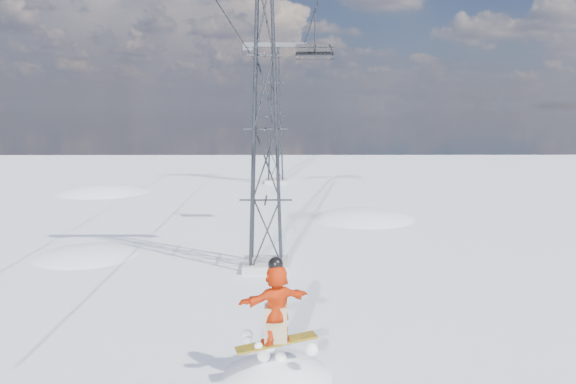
{
  "coord_description": "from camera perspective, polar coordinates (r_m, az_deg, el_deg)",
  "views": [
    {
      "loc": [
        1.52,
        -13.49,
        6.37
      ],
      "look_at": [
        1.64,
        4.31,
        3.63
      ],
      "focal_mm": 35.0,
      "sensor_mm": 36.0,
      "label": 1
    }
  ],
  "objects": [
    {
      "name": "snow_terrain",
      "position": [
        38.73,
        -10.08,
        -15.74
      ],
      "size": [
        39.0,
        37.0,
        22.0
      ],
      "color": "white",
      "rests_on": "ground"
    },
    {
      "name": "haul_cables",
      "position": [
        33.3,
        -1.69,
        16.46
      ],
      "size": [
        4.46,
        51.0,
        0.06
      ],
      "color": "black",
      "rests_on": "ground"
    },
    {
      "name": "lift_chair_mid",
      "position": [
        28.03,
        2.72,
        14.14
      ],
      "size": [
        1.85,
        0.53,
        2.29
      ],
      "color": "black",
      "rests_on": "ground"
    },
    {
      "name": "lift_tower_far",
      "position": [
        46.5,
        -1.29,
        7.62
      ],
      "size": [
        5.2,
        1.8,
        11.43
      ],
      "color": "#999999",
      "rests_on": "ground"
    },
    {
      "name": "lift_tower_near",
      "position": [
        21.52,
        -2.32,
        6.33
      ],
      "size": [
        5.2,
        1.8,
        11.43
      ],
      "color": "#999999",
      "rests_on": "ground"
    },
    {
      "name": "ground",
      "position": [
        14.99,
        -6.43,
        -16.45
      ],
      "size": [
        120.0,
        120.0,
        0.0
      ],
      "primitive_type": "plane",
      "color": "white",
      "rests_on": "ground"
    }
  ]
}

